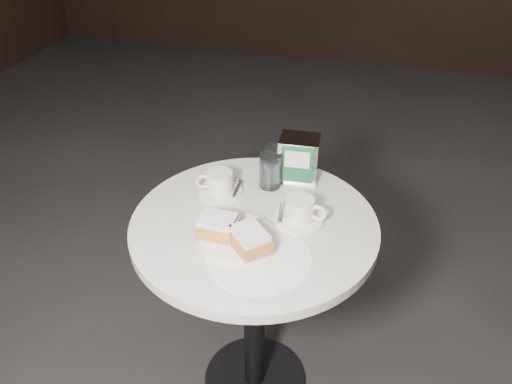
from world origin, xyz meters
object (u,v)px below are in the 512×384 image
object	(u,v)px
cafe_table	(254,272)
water_glass_left	(274,165)
napkin_dispenser	(299,158)
coffee_cup_left	(219,184)
coffee_cup_right	(300,212)
water_glass_right	(270,171)
beignet_plate	(235,235)

from	to	relation	value
cafe_table	water_glass_left	xyz separation A→B (m)	(0.00, 0.22, 0.26)
cafe_table	napkin_dispenser	world-z (taller)	napkin_dispenser
napkin_dispenser	coffee_cup_left	bearing A→B (deg)	-149.50
cafe_table	coffee_cup_right	distance (m)	0.26
coffee_cup_right	water_glass_right	size ratio (longest dim) A/B	1.43
water_glass_right	napkin_dispenser	distance (m)	0.10
coffee_cup_right	water_glass_right	bearing A→B (deg)	136.11
beignet_plate	coffee_cup_right	xyz separation A→B (m)	(0.15, 0.14, 0.01)
napkin_dispenser	cafe_table	bearing A→B (deg)	-110.11
beignet_plate	coffee_cup_right	size ratio (longest dim) A/B	1.69
coffee_cup_left	coffee_cup_right	xyz separation A→B (m)	(0.26, -0.07, 0.00)
cafe_table	water_glass_right	bearing A→B (deg)	90.23
coffee_cup_right	water_glass_left	distance (m)	0.22
water_glass_right	coffee_cup_right	bearing A→B (deg)	-50.77
cafe_table	water_glass_right	xyz separation A→B (m)	(-0.00, 0.19, 0.25)
coffee_cup_right	water_glass_left	world-z (taller)	water_glass_left
coffee_cup_right	coffee_cup_left	bearing A→B (deg)	170.92
water_glass_left	water_glass_right	bearing A→B (deg)	-97.30
coffee_cup_left	napkin_dispenser	bearing A→B (deg)	17.47
water_glass_right	coffee_cup_left	bearing A→B (deg)	-151.16
cafe_table	coffee_cup_right	bearing A→B (deg)	15.70
beignet_plate	water_glass_right	size ratio (longest dim) A/B	2.42
water_glass_left	napkin_dispenser	world-z (taller)	napkin_dispenser
napkin_dispenser	coffee_cup_right	bearing A→B (deg)	-81.58
cafe_table	water_glass_left	world-z (taller)	water_glass_left
coffee_cup_left	water_glass_right	distance (m)	0.16
coffee_cup_left	water_glass_right	xyz separation A→B (m)	(0.14, 0.08, 0.02)
cafe_table	beignet_plate	size ratio (longest dim) A/B	2.83
coffee_cup_left	coffee_cup_right	bearing A→B (deg)	-32.98
cafe_table	coffee_cup_left	xyz separation A→B (m)	(-0.14, 0.11, 0.23)
coffee_cup_left	water_glass_left	size ratio (longest dim) A/B	1.44
coffee_cup_left	coffee_cup_right	distance (m)	0.27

